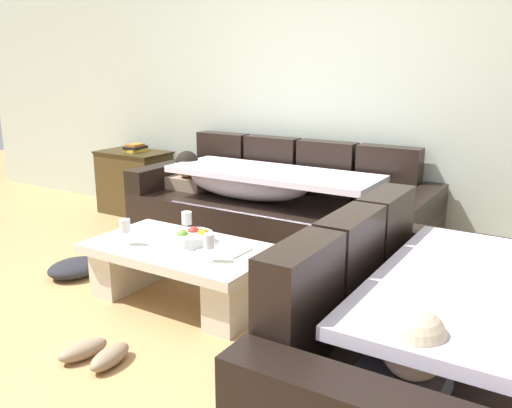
% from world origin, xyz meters
% --- Properties ---
extents(ground_plane, '(14.00, 14.00, 0.00)m').
position_xyz_m(ground_plane, '(0.00, 0.00, 0.00)').
color(ground_plane, tan).
extents(back_wall, '(9.00, 0.10, 2.70)m').
position_xyz_m(back_wall, '(0.00, 2.15, 1.35)').
color(back_wall, beige).
rests_on(back_wall, ground_plane).
extents(couch_along_wall, '(2.46, 0.92, 0.88)m').
position_xyz_m(couch_along_wall, '(-0.17, 1.63, 0.33)').
color(couch_along_wall, black).
rests_on(couch_along_wall, ground_plane).
extents(couch_near_window, '(0.92, 1.76, 0.88)m').
position_xyz_m(couch_near_window, '(1.50, 0.01, 0.33)').
color(couch_near_window, black).
rests_on(couch_near_window, ground_plane).
extents(coffee_table, '(1.20, 0.68, 0.38)m').
position_xyz_m(coffee_table, '(-0.16, 0.43, 0.24)').
color(coffee_table, beige).
rests_on(coffee_table, ground_plane).
extents(fruit_bowl, '(0.28, 0.28, 0.10)m').
position_xyz_m(fruit_bowl, '(-0.12, 0.50, 0.42)').
color(fruit_bowl, silver).
rests_on(fruit_bowl, coffee_table).
extents(wine_glass_near_left, '(0.07, 0.07, 0.17)m').
position_xyz_m(wine_glass_near_left, '(-0.47, 0.27, 0.50)').
color(wine_glass_near_left, silver).
rests_on(wine_glass_near_left, coffee_table).
extents(wine_glass_near_right, '(0.07, 0.07, 0.17)m').
position_xyz_m(wine_glass_near_right, '(0.16, 0.31, 0.50)').
color(wine_glass_near_right, silver).
rests_on(wine_glass_near_right, coffee_table).
extents(wine_glass_far_back, '(0.07, 0.07, 0.17)m').
position_xyz_m(wine_glass_far_back, '(-0.25, 0.61, 0.50)').
color(wine_glass_far_back, silver).
rests_on(wine_glass_far_back, coffee_table).
extents(open_magazine, '(0.29, 0.22, 0.01)m').
position_xyz_m(open_magazine, '(0.13, 0.51, 0.39)').
color(open_magazine, white).
rests_on(open_magazine, coffee_table).
extents(side_cabinet, '(0.72, 0.44, 0.64)m').
position_xyz_m(side_cabinet, '(-1.94, 1.85, 0.32)').
color(side_cabinet, '#473619').
rests_on(side_cabinet, ground_plane).
extents(book_stack_on_cabinet, '(0.19, 0.23, 0.08)m').
position_xyz_m(book_stack_on_cabinet, '(-1.91, 1.86, 0.68)').
color(book_stack_on_cabinet, gold).
rests_on(book_stack_on_cabinet, side_cabinet).
extents(pair_of_shoes, '(0.34, 0.31, 0.09)m').
position_xyz_m(pair_of_shoes, '(-0.07, -0.37, 0.04)').
color(pair_of_shoes, '#8C7259').
rests_on(pair_of_shoes, ground_plane).
extents(crumpled_garment, '(0.39, 0.45, 0.12)m').
position_xyz_m(crumpled_garment, '(-1.10, 0.36, 0.06)').
color(crumpled_garment, '#232328').
rests_on(crumpled_garment, ground_plane).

